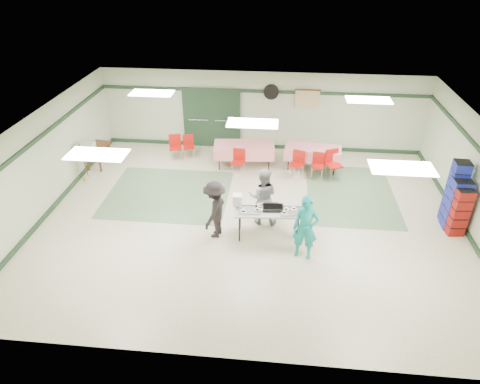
# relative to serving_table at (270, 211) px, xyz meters

# --- Properties ---
(floor) EXTENTS (11.00, 11.00, 0.00)m
(floor) POSITION_rel_serving_table_xyz_m (-0.52, 0.74, -0.71)
(floor) COLOR beige
(floor) RESTS_ON ground
(ceiling) EXTENTS (11.00, 11.00, 0.00)m
(ceiling) POSITION_rel_serving_table_xyz_m (-0.52, 0.74, 1.99)
(ceiling) COLOR silver
(ceiling) RESTS_ON wall_back
(wall_back) EXTENTS (11.00, 0.00, 11.00)m
(wall_back) POSITION_rel_serving_table_xyz_m (-0.52, 5.24, 0.64)
(wall_back) COLOR beige
(wall_back) RESTS_ON floor
(wall_front) EXTENTS (11.00, 0.00, 11.00)m
(wall_front) POSITION_rel_serving_table_xyz_m (-0.52, -3.76, 0.64)
(wall_front) COLOR beige
(wall_front) RESTS_ON floor
(wall_left) EXTENTS (0.00, 9.00, 9.00)m
(wall_left) POSITION_rel_serving_table_xyz_m (-6.02, 0.74, 0.64)
(wall_left) COLOR beige
(wall_left) RESTS_ON floor
(wall_right) EXTENTS (0.00, 9.00, 9.00)m
(wall_right) POSITION_rel_serving_table_xyz_m (4.98, 0.74, 0.64)
(wall_right) COLOR beige
(wall_right) RESTS_ON floor
(trim_back) EXTENTS (11.00, 0.06, 0.10)m
(trim_back) POSITION_rel_serving_table_xyz_m (-0.52, 5.21, 1.34)
(trim_back) COLOR #1E3723
(trim_back) RESTS_ON wall_back
(baseboard_back) EXTENTS (11.00, 0.06, 0.12)m
(baseboard_back) POSITION_rel_serving_table_xyz_m (-0.52, 5.21, -0.65)
(baseboard_back) COLOR #1E3723
(baseboard_back) RESTS_ON floor
(trim_left) EXTENTS (0.06, 9.00, 0.10)m
(trim_left) POSITION_rel_serving_table_xyz_m (-5.99, 0.74, 1.34)
(trim_left) COLOR #1E3723
(trim_left) RESTS_ON wall_back
(baseboard_left) EXTENTS (0.06, 9.00, 0.12)m
(baseboard_left) POSITION_rel_serving_table_xyz_m (-5.99, 0.74, -0.65)
(baseboard_left) COLOR #1E3723
(baseboard_left) RESTS_ON floor
(baseboard_right) EXTENTS (0.06, 9.00, 0.12)m
(baseboard_right) POSITION_rel_serving_table_xyz_m (4.95, 0.74, -0.65)
(baseboard_right) COLOR #1E3723
(baseboard_right) RESTS_ON floor
(green_patch_a) EXTENTS (3.50, 3.00, 0.01)m
(green_patch_a) POSITION_rel_serving_table_xyz_m (-3.02, 1.74, -0.71)
(green_patch_a) COLOR #66815E
(green_patch_a) RESTS_ON floor
(green_patch_b) EXTENTS (2.50, 3.50, 0.01)m
(green_patch_b) POSITION_rel_serving_table_xyz_m (2.28, 2.24, -0.71)
(green_patch_b) COLOR #66815E
(green_patch_b) RESTS_ON floor
(double_door_left) EXTENTS (0.90, 0.06, 2.10)m
(double_door_left) POSITION_rel_serving_table_xyz_m (-2.72, 5.18, 0.34)
(double_door_left) COLOR gray
(double_door_left) RESTS_ON floor
(double_door_right) EXTENTS (0.90, 0.06, 2.10)m
(double_door_right) POSITION_rel_serving_table_xyz_m (-1.77, 5.18, 0.34)
(double_door_right) COLOR gray
(double_door_right) RESTS_ON floor
(door_frame) EXTENTS (2.00, 0.03, 2.15)m
(door_frame) POSITION_rel_serving_table_xyz_m (-2.25, 5.16, 0.34)
(door_frame) COLOR #1E3723
(door_frame) RESTS_ON floor
(wall_fan) EXTENTS (0.50, 0.10, 0.50)m
(wall_fan) POSITION_rel_serving_table_xyz_m (-0.22, 5.18, 1.34)
(wall_fan) COLOR black
(wall_fan) RESTS_ON wall_back
(scroll_banner) EXTENTS (0.80, 0.02, 0.60)m
(scroll_banner) POSITION_rel_serving_table_xyz_m (0.98, 5.18, 1.14)
(scroll_banner) COLOR #D9BC87
(scroll_banner) RESTS_ON wall_back
(serving_table) EXTENTS (1.76, 0.81, 0.76)m
(serving_table) POSITION_rel_serving_table_xyz_m (0.00, 0.00, 0.00)
(serving_table) COLOR #A8A8A3
(serving_table) RESTS_ON floor
(sheet_tray_right) EXTENTS (0.60, 0.47, 0.02)m
(sheet_tray_right) POSITION_rel_serving_table_xyz_m (0.53, -0.05, 0.06)
(sheet_tray_right) COLOR silver
(sheet_tray_right) RESTS_ON serving_table
(sheet_tray_mid) EXTENTS (0.58, 0.45, 0.02)m
(sheet_tray_mid) POSITION_rel_serving_table_xyz_m (-0.09, 0.08, 0.06)
(sheet_tray_mid) COLOR silver
(sheet_tray_mid) RESTS_ON serving_table
(sheet_tray_left) EXTENTS (0.55, 0.43, 0.02)m
(sheet_tray_left) POSITION_rel_serving_table_xyz_m (-0.51, -0.09, 0.06)
(sheet_tray_left) COLOR silver
(sheet_tray_left) RESTS_ON serving_table
(baking_pan) EXTENTS (0.52, 0.34, 0.08)m
(baking_pan) POSITION_rel_serving_table_xyz_m (0.06, 0.02, 0.09)
(baking_pan) COLOR black
(baking_pan) RESTS_ON serving_table
(foam_box_stack) EXTENTS (0.23, 0.21, 0.30)m
(foam_box_stack) POSITION_rel_serving_table_xyz_m (-0.82, 0.11, 0.20)
(foam_box_stack) COLOR white
(foam_box_stack) RESTS_ON serving_table
(volunteer_teal) EXTENTS (0.62, 0.45, 1.59)m
(volunteer_teal) POSITION_rel_serving_table_xyz_m (0.82, -0.74, 0.08)
(volunteer_teal) COLOR teal
(volunteer_teal) RESTS_ON floor
(volunteer_grey) EXTENTS (0.78, 0.62, 1.55)m
(volunteer_grey) POSITION_rel_serving_table_xyz_m (-0.21, 0.56, 0.06)
(volunteer_grey) COLOR gray
(volunteer_grey) RESTS_ON floor
(volunteer_dark) EXTENTS (0.76, 1.07, 1.50)m
(volunteer_dark) POSITION_rel_serving_table_xyz_m (-1.35, -0.13, 0.04)
(volunteer_dark) COLOR black
(volunteer_dark) RESTS_ON floor
(dining_table_a) EXTENTS (1.82, 1.01, 0.77)m
(dining_table_a) POSITION_rel_serving_table_xyz_m (1.21, 3.77, -0.14)
(dining_table_a) COLOR red
(dining_table_a) RESTS_ON floor
(dining_table_b) EXTENTS (1.98, 1.02, 0.77)m
(dining_table_b) POSITION_rel_serving_table_xyz_m (-0.99, 3.77, -0.14)
(dining_table_b) COLOR red
(dining_table_b) RESTS_ON floor
(chair_a) EXTENTS (0.44, 0.44, 0.82)m
(chair_a) POSITION_rel_serving_table_xyz_m (1.36, 3.20, -0.21)
(chair_a) COLOR red
(chair_a) RESTS_ON floor
(chair_b) EXTENTS (0.52, 0.52, 0.85)m
(chair_b) POSITION_rel_serving_table_xyz_m (0.72, 3.19, -0.19)
(chair_b) COLOR red
(chair_b) RESTS_ON floor
(chair_c) EXTENTS (0.58, 0.58, 0.94)m
(chair_c) POSITION_rel_serving_table_xyz_m (1.79, 3.20, -0.14)
(chair_c) COLOR red
(chair_c) RESTS_ON floor
(chair_d) EXTENTS (0.43, 0.43, 0.82)m
(chair_d) POSITION_rel_serving_table_xyz_m (-1.11, 3.20, -0.21)
(chair_d) COLOR red
(chair_d) RESTS_ON floor
(chair_loose_a) EXTENTS (0.44, 0.44, 0.77)m
(chair_loose_a) POSITION_rel_serving_table_xyz_m (-2.92, 4.24, -0.24)
(chair_loose_a) COLOR red
(chair_loose_a) RESTS_ON floor
(chair_loose_b) EXTENTS (0.48, 0.48, 0.85)m
(chair_loose_b) POSITION_rel_serving_table_xyz_m (-3.32, 4.05, -0.19)
(chair_loose_b) COLOR red
(chair_loose_b) RESTS_ON floor
(crate_stack_blue_a) EXTENTS (0.40, 0.40, 1.75)m
(crate_stack_blue_a) POSITION_rel_serving_table_xyz_m (4.63, 1.07, 0.16)
(crate_stack_blue_a) COLOR #19269A
(crate_stack_blue_a) RESTS_ON floor
(crate_stack_red) EXTENTS (0.43, 0.43, 1.29)m
(crate_stack_red) POSITION_rel_serving_table_xyz_m (4.63, 0.57, -0.07)
(crate_stack_red) COLOR maroon
(crate_stack_red) RESTS_ON floor
(crate_stack_blue_b) EXTENTS (0.43, 0.43, 1.40)m
(crate_stack_blue_b) POSITION_rel_serving_table_xyz_m (4.63, 0.82, -0.01)
(crate_stack_blue_b) COLOR #19269A
(crate_stack_blue_b) RESTS_ON floor
(printer_table) EXTENTS (0.66, 0.92, 0.74)m
(printer_table) POSITION_rel_serving_table_xyz_m (-5.67, 3.25, -0.08)
(printer_table) COLOR brown
(printer_table) RESTS_ON floor
(office_printer) EXTENTS (0.54, 0.48, 0.41)m
(office_printer) POSITION_rel_serving_table_xyz_m (-5.67, 2.44, 0.24)
(office_printer) COLOR #AEAEAA
(office_printer) RESTS_ON printer_table
(broom) EXTENTS (0.03, 0.20, 1.21)m
(broom) POSITION_rel_serving_table_xyz_m (-5.75, 2.36, -0.08)
(broom) COLOR brown
(broom) RESTS_ON floor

